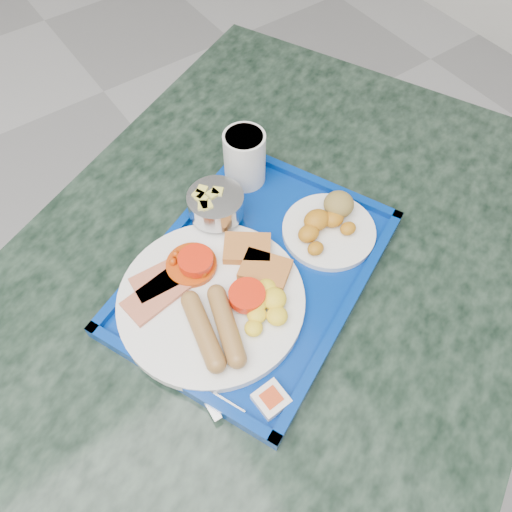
{
  "coord_description": "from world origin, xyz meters",
  "views": [
    {
      "loc": [
        0.83,
        0.15,
        1.42
      ],
      "look_at": [
        1.07,
        0.48,
        0.8
      ],
      "focal_mm": 35.0,
      "sensor_mm": 36.0,
      "label": 1
    }
  ],
  "objects_px": {
    "table": "(255,348)",
    "fruit_bowl": "(215,204)",
    "tray": "(256,272)",
    "main_plate": "(216,297)",
    "bread_plate": "(329,224)",
    "juice_cup": "(245,157)"
  },
  "relations": [
    {
      "from": "fruit_bowl",
      "to": "juice_cup",
      "type": "relative_size",
      "value": 0.92
    },
    {
      "from": "main_plate",
      "to": "fruit_bowl",
      "type": "distance_m",
      "value": 0.15
    },
    {
      "from": "table",
      "to": "main_plate",
      "type": "distance_m",
      "value": 0.23
    },
    {
      "from": "tray",
      "to": "main_plate",
      "type": "relative_size",
      "value": 1.88
    },
    {
      "from": "tray",
      "to": "fruit_bowl",
      "type": "bearing_deg",
      "value": 87.9
    },
    {
      "from": "fruit_bowl",
      "to": "table",
      "type": "bearing_deg",
      "value": -100.8
    },
    {
      "from": "main_plate",
      "to": "bread_plate",
      "type": "xyz_separation_m",
      "value": [
        0.22,
        0.01,
        0.0
      ]
    },
    {
      "from": "tray",
      "to": "main_plate",
      "type": "xyz_separation_m",
      "value": [
        -0.08,
        -0.01,
        0.02
      ]
    },
    {
      "from": "table",
      "to": "fruit_bowl",
      "type": "height_order",
      "value": "fruit_bowl"
    },
    {
      "from": "bread_plate",
      "to": "fruit_bowl",
      "type": "xyz_separation_m",
      "value": [
        -0.14,
        0.12,
        0.03
      ]
    },
    {
      "from": "table",
      "to": "tray",
      "type": "relative_size",
      "value": 2.77
    },
    {
      "from": "main_plate",
      "to": "fruit_bowl",
      "type": "height_order",
      "value": "fruit_bowl"
    },
    {
      "from": "table",
      "to": "tray",
      "type": "height_order",
      "value": "tray"
    },
    {
      "from": "fruit_bowl",
      "to": "main_plate",
      "type": "bearing_deg",
      "value": -122.99
    },
    {
      "from": "table",
      "to": "tray",
      "type": "bearing_deg",
      "value": 52.02
    },
    {
      "from": "tray",
      "to": "juice_cup",
      "type": "bearing_deg",
      "value": 60.24
    },
    {
      "from": "table",
      "to": "fruit_bowl",
      "type": "bearing_deg",
      "value": 79.2
    },
    {
      "from": "tray",
      "to": "bread_plate",
      "type": "bearing_deg",
      "value": -1.77
    },
    {
      "from": "tray",
      "to": "fruit_bowl",
      "type": "relative_size",
      "value": 5.75
    },
    {
      "from": "tray",
      "to": "main_plate",
      "type": "height_order",
      "value": "main_plate"
    },
    {
      "from": "fruit_bowl",
      "to": "juice_cup",
      "type": "height_order",
      "value": "juice_cup"
    },
    {
      "from": "tray",
      "to": "main_plate",
      "type": "bearing_deg",
      "value": -172.08
    }
  ]
}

